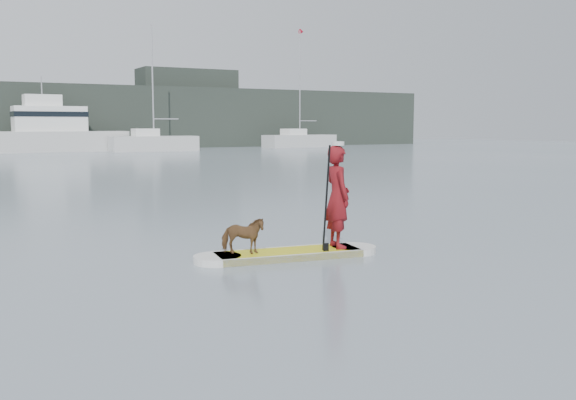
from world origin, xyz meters
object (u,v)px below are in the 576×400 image
paddleboard (288,254)px  dog (243,236)px  paddler (337,197)px  motor_yacht_a (57,131)px  sailboat_e (153,142)px  sailboat_f (299,139)px

paddleboard → dog: dog is taller
paddler → motor_yacht_a: (2.80, 48.19, 0.76)m
paddler → motor_yacht_a: bearing=5.6°
paddler → paddleboard: bearing=90.4°
dog → motor_yacht_a: bearing=26.6°
dog → sailboat_e: 46.50m
motor_yacht_a → dog: bearing=-96.6°
paddler → sailboat_e: 46.34m
motor_yacht_a → sailboat_f: bearing=-2.4°
paddleboard → dog: size_ratio=4.43×
paddler → sailboat_e: sailboat_e is taller
sailboat_e → motor_yacht_a: (-7.45, 2.99, 1.00)m
paddler → dog: size_ratio=2.44×
dog → motor_yacht_a: size_ratio=0.07×
paddleboard → sailboat_f: 54.76m
paddleboard → sailboat_e: (11.16, 45.05, 0.71)m
paddler → motor_yacht_a: 48.27m
dog → paddleboard: bearing=-66.6°
dog → sailboat_f: size_ratio=0.06×
sailboat_e → paddler: bearing=-101.9°
dog → sailboat_f: bearing=1.5°
paddleboard → sailboat_e: size_ratio=0.30×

